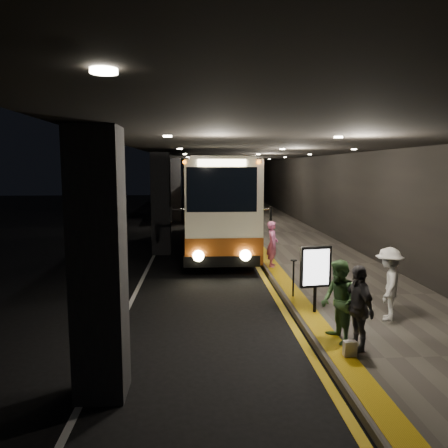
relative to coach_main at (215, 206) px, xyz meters
name	(u,v)px	position (x,y,z in m)	size (l,w,h in m)	color
ground	(196,275)	(-0.90, -5.89, -1.94)	(90.00, 90.00, 0.00)	black
lane_line_white	(157,249)	(-2.70, -0.89, -1.93)	(0.12, 50.00, 0.01)	silver
kerb_stripe_yellow	(246,248)	(1.45, -0.89, -1.93)	(0.18, 50.00, 0.01)	gold
sidewalk	(297,246)	(3.85, -0.89, -1.86)	(4.50, 50.00, 0.15)	#514C44
tactile_strip	(257,245)	(1.95, -0.89, -1.78)	(0.50, 50.00, 0.01)	gold
terminal_wall	(346,184)	(6.10, -0.89, 1.06)	(0.10, 50.00, 6.00)	black
support_columns	(161,204)	(-2.40, -1.89, 0.26)	(0.80, 24.80, 4.40)	black
canopy	(250,149)	(1.60, -0.89, 2.66)	(9.00, 50.00, 0.40)	black
coach_main	(215,206)	(0.00, 0.00, 0.00)	(2.85, 13.01, 4.04)	#EBE4C5
coach_second	(210,193)	(0.19, 13.73, -0.20)	(2.82, 11.61, 3.62)	#EBE4C5
passenger_boarding	(272,244)	(1.90, -5.34, -0.95)	(0.61, 0.40, 1.67)	#D965A2
passenger_waiting_green	(339,301)	(2.09, -12.30, -0.92)	(0.84, 0.52, 1.73)	#4B7943
passenger_waiting_white	(389,284)	(3.70, -11.05, -0.92)	(1.13, 0.52, 1.75)	silver
passenger_waiting_grey	(358,307)	(2.35, -12.69, -0.93)	(1.01, 0.51, 1.72)	#47454A
bag_polka	(360,309)	(3.14, -10.76, -1.63)	(0.26, 0.11, 0.32)	black
bag_plain	(350,349)	(2.10, -13.02, -1.63)	(0.24, 0.14, 0.31)	white
info_sign	(316,268)	(2.10, -10.46, -0.66)	(0.80, 0.24, 1.68)	black
stanchion_post	(293,279)	(1.85, -9.11, -1.26)	(0.05, 0.05, 1.05)	black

